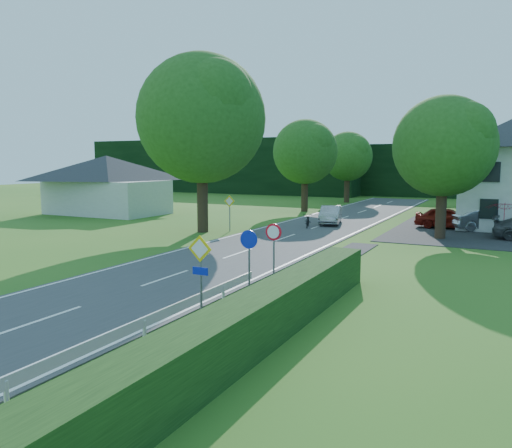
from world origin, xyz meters
The scene contains 25 objects.
road centered at (0.00, 20.00, 0.02)m, with size 7.00×80.00×0.04m, color #3D3D40.
footpath centered at (4.95, 2.00, 0.02)m, with size 1.50×44.00×0.04m, color #27272A.
parking_pad centered at (12.00, 33.00, 0.02)m, with size 14.00×16.00×0.04m, color #27272A.
line_edge_left centered at (-3.25, 20.00, 0.04)m, with size 0.12×80.00×0.01m, color white.
line_edge_right centered at (3.25, 20.00, 0.04)m, with size 0.12×80.00×0.01m, color white.
line_centre centered at (0.00, 20.00, 0.04)m, with size 0.12×80.00×0.01m, color white, non-canonical shape.
tree_main centered at (-6.00, 24.00, 5.82)m, with size 9.40×9.40×11.64m, color #244F17, non-canonical shape.
tree_left_far centered at (-5.00, 40.00, 4.29)m, with size 7.00×7.00×8.58m, color #244F17, non-canonical shape.
tree_right_far centered at (7.00, 42.00, 4.54)m, with size 7.40×7.40×9.09m, color #244F17, non-canonical shape.
tree_left_back centered at (-4.50, 52.00, 4.04)m, with size 6.60×6.60×8.07m, color #244F17, non-canonical shape.
tree_right_back centered at (6.00, 50.00, 3.78)m, with size 6.20×6.20×7.56m, color #244F17, non-canonical shape.
tree_right_mid centered at (8.50, 28.00, 4.29)m, with size 7.00×7.00×8.58m, color #244F17, non-canonical shape.
treeline_left centered at (-28.00, 62.00, 4.00)m, with size 44.00×6.00×8.00m, color black.
treeline_right centered at (8.00, 66.00, 3.50)m, with size 30.00×5.00×7.00m, color black.
bungalow_left centered at (-20.00, 30.00, 2.71)m, with size 11.00×6.50×5.20m.
streetlight centered at (8.06, 30.00, 4.46)m, with size 2.03×0.18×8.00m.
sign_priority_right centered at (4.30, 7.98, 1.80)m, with size 0.78×0.09×2.59m.
sign_roundabout centered at (4.30, 10.98, 1.67)m, with size 0.64×0.08×2.37m.
sign_speed_limit centered at (4.30, 12.97, 1.77)m, with size 0.64×0.11×2.37m.
sign_priority_left centered at (-4.50, 24.98, 1.72)m, with size 0.78×0.09×2.44m.
moving_car centered at (0.30, 31.76, 0.71)m, with size 1.42×4.07×1.34m, color #A2A2A6.
motorcycle centered at (-0.50, 29.16, 0.53)m, with size 0.65×1.87×0.98m, color black.
parked_car_red centered at (8.36, 33.00, 0.77)m, with size 1.72×4.27×1.46m, color maroon.
parked_car_silver_a centered at (10.84, 33.08, 0.78)m, with size 1.57×4.50×1.48m, color #A8A7AC.
parasol centered at (11.94, 31.30, 1.09)m, with size 2.28×2.33×2.10m, color red.
Camera 1 is at (12.06, -3.81, 4.67)m, focal length 35.00 mm.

